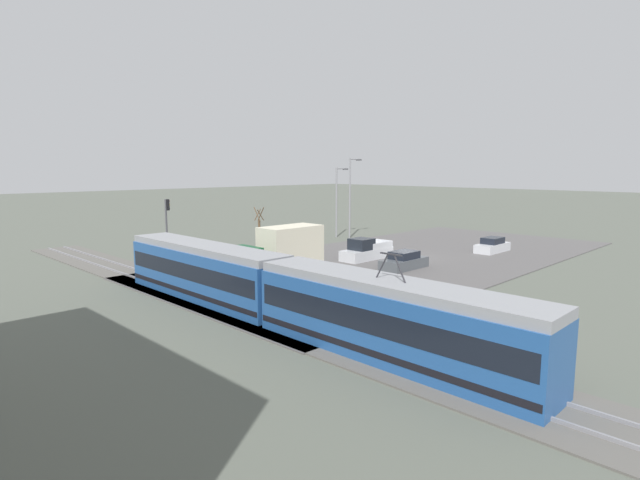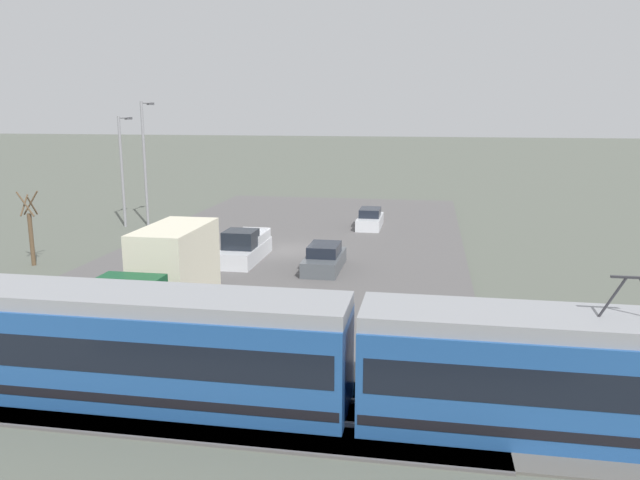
% 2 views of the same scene
% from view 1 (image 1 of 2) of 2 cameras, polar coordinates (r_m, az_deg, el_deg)
% --- Properties ---
extents(ground_plane, '(320.00, 320.00, 0.00)m').
position_cam_1_polar(ground_plane, '(46.31, 9.84, -2.04)').
color(ground_plane, '#565B51').
extents(road_surface, '(21.59, 46.23, 0.08)m').
position_cam_1_polar(road_surface, '(46.30, 9.84, -1.99)').
color(road_surface, '#565454').
rests_on(road_surface, ground).
extents(rail_bed, '(57.79, 4.40, 0.22)m').
position_cam_1_polar(rail_bed, '(31.91, -12.32, -6.65)').
color(rail_bed, '#5B5954').
rests_on(rail_bed, ground).
extents(light_rail_tram, '(28.36, 2.67, 4.52)m').
position_cam_1_polar(light_rail_tram, '(26.39, -4.65, -5.85)').
color(light_rail_tram, '#235193').
rests_on(light_rail_tram, ground).
extents(box_truck, '(2.49, 8.46, 3.60)m').
position_cam_1_polar(box_truck, '(38.24, -4.68, -1.44)').
color(box_truck, '#0C4723').
rests_on(box_truck, ground).
extents(pickup_truck, '(1.91, 5.37, 1.92)m').
position_cam_1_polar(pickup_truck, '(44.73, 5.27, -1.26)').
color(pickup_truck, silver).
rests_on(pickup_truck, ground).
extents(sedan_car_0, '(1.72, 4.35, 1.43)m').
position_cam_1_polar(sedan_car_0, '(51.25, 19.10, -0.63)').
color(sedan_car_0, silver).
rests_on(sedan_car_0, ground).
extents(sedan_car_1, '(1.88, 4.44, 1.43)m').
position_cam_1_polar(sedan_car_1, '(40.92, 9.57, -2.42)').
color(sedan_car_1, '#4C5156').
rests_on(sedan_car_1, ground).
extents(traffic_light_pole, '(0.28, 0.47, 5.52)m').
position_cam_1_polar(traffic_light_pole, '(44.57, -17.07, 1.95)').
color(traffic_light_pole, '#47474C').
rests_on(traffic_light_pole, ground).
extents(street_tree, '(1.02, 0.85, 4.27)m').
position_cam_1_polar(street_tree, '(50.91, -6.96, 1.15)').
color(street_tree, brown).
rests_on(street_tree, ground).
extents(street_lamp_near_crossing, '(0.36, 1.95, 9.31)m').
position_cam_1_polar(street_lamp_near_crossing, '(58.62, 3.55, 5.40)').
color(street_lamp_near_crossing, gray).
rests_on(street_lamp_near_crossing, ground).
extents(street_lamp_mid_block, '(0.36, 1.95, 8.23)m').
position_cam_1_polar(street_lamp_mid_block, '(59.21, 2.02, 4.90)').
color(street_lamp_mid_block, gray).
rests_on(street_lamp_mid_block, ground).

